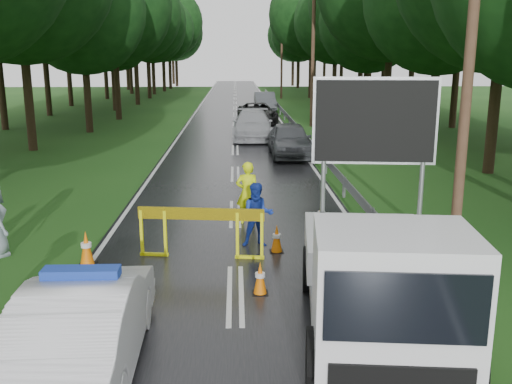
{
  "coord_description": "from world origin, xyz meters",
  "views": [
    {
      "loc": [
        0.03,
        -10.7,
        4.69
      ],
      "look_at": [
        0.54,
        3.45,
        1.3
      ],
      "focal_mm": 40.0,
      "sensor_mm": 36.0,
      "label": 1
    }
  ],
  "objects_px": {
    "queue_car_fourth": "(265,102)",
    "queue_car_second": "(253,125)",
    "civilian": "(258,215)",
    "police_sedan": "(85,324)",
    "barrier": "(201,220)",
    "work_truck": "(379,276)",
    "queue_car_third": "(257,113)",
    "queue_car_first": "(290,140)",
    "officer": "(247,193)"
  },
  "relations": [
    {
      "from": "queue_car_fourth",
      "to": "queue_car_second",
      "type": "bearing_deg",
      "value": -96.65
    },
    {
      "from": "queue_car_second",
      "to": "civilian",
      "type": "bearing_deg",
      "value": -89.88
    },
    {
      "from": "police_sedan",
      "to": "barrier",
      "type": "bearing_deg",
      "value": -108.23
    },
    {
      "from": "civilian",
      "to": "work_truck",
      "type": "bearing_deg",
      "value": -72.01
    },
    {
      "from": "queue_car_fourth",
      "to": "barrier",
      "type": "bearing_deg",
      "value": -96.6
    },
    {
      "from": "police_sedan",
      "to": "queue_car_fourth",
      "type": "xyz_separation_m",
      "value": [
        4.86,
        42.09,
        0.05
      ]
    },
    {
      "from": "work_truck",
      "to": "queue_car_third",
      "type": "distance_m",
      "value": 31.76
    },
    {
      "from": "queue_car_first",
      "to": "queue_car_third",
      "type": "height_order",
      "value": "queue_car_first"
    },
    {
      "from": "work_truck",
      "to": "queue_car_fourth",
      "type": "relative_size",
      "value": 1.14
    },
    {
      "from": "officer",
      "to": "queue_car_first",
      "type": "height_order",
      "value": "officer"
    },
    {
      "from": "queue_car_fourth",
      "to": "police_sedan",
      "type": "bearing_deg",
      "value": -97.96
    },
    {
      "from": "police_sedan",
      "to": "work_truck",
      "type": "bearing_deg",
      "value": -172.54
    },
    {
      "from": "police_sedan",
      "to": "work_truck",
      "type": "relative_size",
      "value": 0.82
    },
    {
      "from": "civilian",
      "to": "queue_car_third",
      "type": "distance_m",
      "value": 26.77
    },
    {
      "from": "police_sedan",
      "to": "civilian",
      "type": "distance_m",
      "value": 6.4
    },
    {
      "from": "officer",
      "to": "queue_car_first",
      "type": "xyz_separation_m",
      "value": [
        2.25,
        11.14,
        -0.09
      ]
    },
    {
      "from": "barrier",
      "to": "queue_car_second",
      "type": "relative_size",
      "value": 0.54
    },
    {
      "from": "work_truck",
      "to": "queue_car_first",
      "type": "bearing_deg",
      "value": 95.25
    },
    {
      "from": "police_sedan",
      "to": "queue_car_first",
      "type": "height_order",
      "value": "police_sedan"
    },
    {
      "from": "officer",
      "to": "queue_car_first",
      "type": "bearing_deg",
      "value": -102.35
    },
    {
      "from": "queue_car_fourth",
      "to": "officer",
      "type": "bearing_deg",
      "value": -95.12
    },
    {
      "from": "barrier",
      "to": "queue_car_second",
      "type": "distance_m",
      "value": 20.05
    },
    {
      "from": "queue_car_second",
      "to": "officer",
      "type": "bearing_deg",
      "value": -90.75
    },
    {
      "from": "police_sedan",
      "to": "queue_car_first",
      "type": "bearing_deg",
      "value": -106.13
    },
    {
      "from": "queue_car_third",
      "to": "work_truck",
      "type": "bearing_deg",
      "value": -93.97
    },
    {
      "from": "barrier",
      "to": "civilian",
      "type": "relative_size",
      "value": 1.82
    },
    {
      "from": "work_truck",
      "to": "queue_car_fourth",
      "type": "bearing_deg",
      "value": 95.64
    },
    {
      "from": "civilian",
      "to": "queue_car_third",
      "type": "bearing_deg",
      "value": 85.92
    },
    {
      "from": "barrier",
      "to": "queue_car_first",
      "type": "xyz_separation_m",
      "value": [
        3.4,
        13.96,
        -0.12
      ]
    },
    {
      "from": "queue_car_second",
      "to": "police_sedan",
      "type": "bearing_deg",
      "value": -96.04
    },
    {
      "from": "police_sedan",
      "to": "officer",
      "type": "relative_size",
      "value": 2.55
    },
    {
      "from": "police_sedan",
      "to": "queue_car_third",
      "type": "relative_size",
      "value": 0.87
    },
    {
      "from": "police_sedan",
      "to": "officer",
      "type": "xyz_separation_m",
      "value": [
        2.61,
        7.74,
        0.15
      ]
    },
    {
      "from": "barrier",
      "to": "civilian",
      "type": "xyz_separation_m",
      "value": [
        1.37,
        0.83,
        -0.12
      ]
    },
    {
      "from": "queue_car_first",
      "to": "officer",
      "type": "bearing_deg",
      "value": -101.64
    },
    {
      "from": "police_sedan",
      "to": "civilian",
      "type": "height_order",
      "value": "police_sedan"
    },
    {
      "from": "officer",
      "to": "police_sedan",
      "type": "bearing_deg",
      "value": 70.41
    },
    {
      "from": "barrier",
      "to": "queue_car_fourth",
      "type": "distance_m",
      "value": 37.33
    },
    {
      "from": "officer",
      "to": "queue_car_second",
      "type": "bearing_deg",
      "value": -93.15
    },
    {
      "from": "civilian",
      "to": "queue_car_fourth",
      "type": "bearing_deg",
      "value": 84.88
    },
    {
      "from": "police_sedan",
      "to": "barrier",
      "type": "xyz_separation_m",
      "value": [
        1.46,
        4.91,
        0.18
      ]
    },
    {
      "from": "barrier",
      "to": "queue_car_fourth",
      "type": "relative_size",
      "value": 0.61
    },
    {
      "from": "civilian",
      "to": "queue_car_second",
      "type": "distance_m",
      "value": 19.14
    },
    {
      "from": "queue_car_first",
      "to": "police_sedan",
      "type": "bearing_deg",
      "value": -104.67
    },
    {
      "from": "police_sedan",
      "to": "barrier",
      "type": "height_order",
      "value": "police_sedan"
    },
    {
      "from": "queue_car_second",
      "to": "work_truck",
      "type": "bearing_deg",
      "value": -85.31
    },
    {
      "from": "work_truck",
      "to": "queue_car_second",
      "type": "xyz_separation_m",
      "value": [
        -1.36,
        24.13,
        -0.36
      ]
    },
    {
      "from": "police_sedan",
      "to": "officer",
      "type": "distance_m",
      "value": 8.17
    },
    {
      "from": "work_truck",
      "to": "barrier",
      "type": "distance_m",
      "value": 5.24
    },
    {
      "from": "civilian",
      "to": "queue_car_fourth",
      "type": "xyz_separation_m",
      "value": [
        2.03,
        36.35,
        -0.01
      ]
    }
  ]
}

